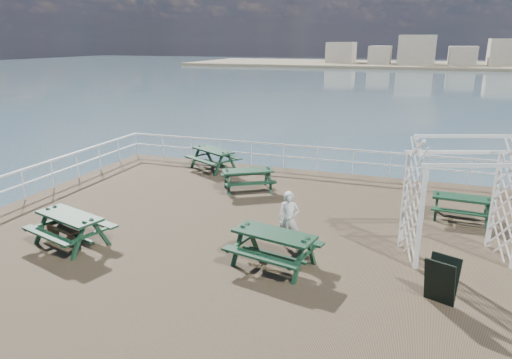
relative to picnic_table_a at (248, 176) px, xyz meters
The scene contains 12 objects.
ground 4.05m from the picnic_table_a, 62.21° to the right, with size 18.00×14.00×0.30m, color brown.
sea_backdrop 131.34m from the picnic_table_a, 83.71° to the left, with size 300.00×300.00×9.20m.
railing 2.05m from the picnic_table_a, 28.22° to the right, with size 17.77×13.76×1.10m.
picnic_table_a is the anchor object (origin of this frame).
picnic_table_b 3.33m from the picnic_table_a, 136.95° to the left, with size 2.54×2.39×0.98m.
picnic_table_c 7.23m from the picnic_table_a, ahead, with size 1.79×1.48×0.83m.
picnic_table_d 6.62m from the picnic_table_a, 115.86° to the right, with size 2.37×2.11×0.98m.
picnic_table_e 5.90m from the picnic_table_a, 63.33° to the right, with size 2.30×2.00×0.98m.
flat_bench_near 6.68m from the picnic_table_a, 119.99° to the right, with size 1.51×0.80×0.42m.
trellis_arbor 7.66m from the picnic_table_a, 25.74° to the right, with size 2.86×2.12×3.18m.
sandwich_board 8.61m from the picnic_table_a, 41.46° to the right, with size 0.75×0.66×1.03m.
person 4.90m from the picnic_table_a, 56.66° to the right, with size 0.56×0.37×1.53m, color white.
Camera 1 is at (3.77, -11.49, 5.32)m, focal length 32.00 mm.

